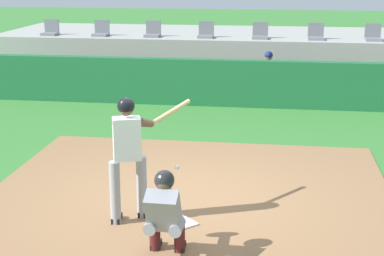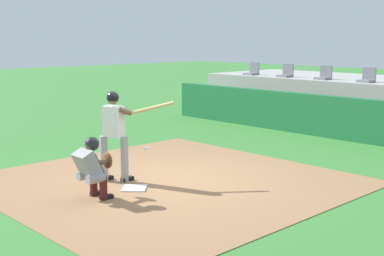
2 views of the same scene
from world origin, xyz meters
name	(u,v)px [view 1 (image 1 of 2)]	position (x,y,z in m)	size (l,w,h in m)	color
ground_plane	(186,203)	(0.00, 0.00, 0.00)	(80.00, 80.00, 0.00)	#387A33
dirt_infield	(186,202)	(0.00, 0.00, 0.01)	(6.40, 6.40, 0.01)	#936B47
home_plate	(177,223)	(0.00, -0.80, 0.02)	(0.44, 0.44, 0.02)	white
batter_at_plate	(129,151)	(-0.68, -0.73, 1.04)	(0.99, 1.15, 1.80)	#99999E
catcher_crouched	(165,210)	(0.00, -1.69, 0.61)	(0.49, 1.59, 1.13)	gray
dugout_wall	(224,83)	(0.00, 6.50, 0.60)	(13.00, 0.30, 1.20)	#1E6638
dugout_bench	(227,89)	(0.00, 7.50, 0.23)	(11.80, 0.44, 0.45)	olive
dugout_player_0	(268,75)	(1.11, 7.34, 0.67)	(0.49, 0.70, 1.30)	#939399
stands_platform	(236,54)	(0.00, 10.90, 0.70)	(15.00, 4.40, 1.40)	#9E9E99
stadium_seat_0	(51,31)	(-5.69, 9.38, 1.53)	(0.46, 0.46, 0.48)	slate
stadium_seat_1	(101,31)	(-4.06, 9.38, 1.53)	(0.46, 0.46, 0.48)	slate
stadium_seat_2	(153,32)	(-2.44, 9.38, 1.53)	(0.46, 0.46, 0.48)	slate
stadium_seat_3	(206,33)	(-0.81, 9.38, 1.53)	(0.46, 0.46, 0.48)	slate
stadium_seat_4	(260,34)	(0.81, 9.38, 1.53)	(0.46, 0.46, 0.48)	slate
stadium_seat_5	(316,35)	(2.44, 9.38, 1.53)	(0.46, 0.46, 0.48)	slate
stadium_seat_6	(373,36)	(4.06, 9.38, 1.53)	(0.46, 0.46, 0.48)	slate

